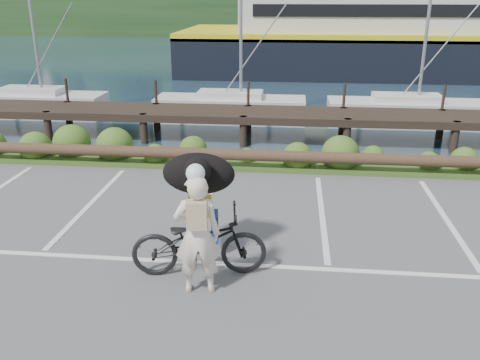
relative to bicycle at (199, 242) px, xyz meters
name	(u,v)px	position (x,y,z in m)	size (l,w,h in m)	color
ground	(185,251)	(-0.41, 0.75, -0.59)	(72.00, 72.00, 0.00)	#4F4E51
harbor_backdrop	(286,22)	(-0.02, 79.21, -0.59)	(170.00, 160.00, 30.00)	#1A2E40
vegetation_strip	(224,160)	(-0.41, 6.05, -0.54)	(34.00, 1.60, 0.10)	#3D5B21
log_rail	(220,170)	(-0.41, 5.35, -0.59)	(32.00, 0.30, 0.60)	#443021
bicycle	(199,242)	(0.00, 0.00, 0.00)	(0.79, 2.25, 1.18)	black
cyclist	(197,235)	(0.08, -0.52, 0.40)	(0.72, 0.47, 1.98)	#F3E2CE
dog	(199,173)	(-0.11, 0.71, 0.96)	(1.27, 0.62, 0.73)	black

